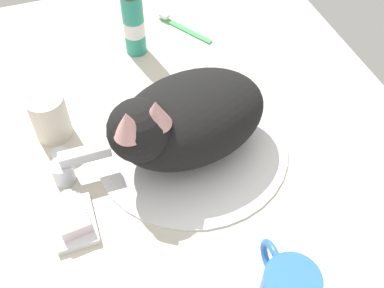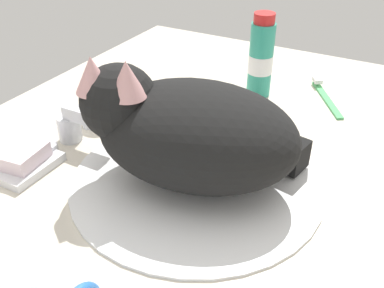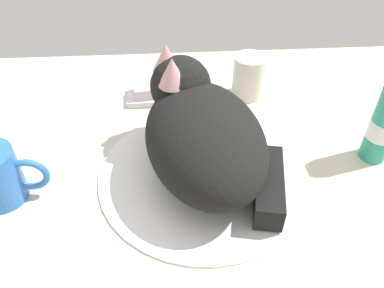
{
  "view_description": "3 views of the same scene",
  "coord_description": "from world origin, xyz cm",
  "px_view_note": "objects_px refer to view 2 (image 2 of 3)",
  "views": [
    {
      "loc": [
        -49.47,
        16.86,
        62.89
      ],
      "look_at": [
        -2.47,
        0.78,
        3.83
      ],
      "focal_mm": 43.36,
      "sensor_mm": 36.0,
      "label": 1
    },
    {
      "loc": [
        -41.07,
        -21.71,
        35.93
      ],
      "look_at": [
        1.82,
        1.68,
        4.42
      ],
      "focal_mm": 40.38,
      "sensor_mm": 36.0,
      "label": 2
    },
    {
      "loc": [
        -4.74,
        -43.07,
        45.06
      ],
      "look_at": [
        -1.69,
        3.15,
        3.97
      ],
      "focal_mm": 35.77,
      "sensor_mm": 36.0,
      "label": 3
    }
  ],
  "objects_px": {
    "faucet": "(75,126)",
    "toothbrush": "(325,95)",
    "soap_bar": "(24,156)",
    "toothpaste_bottle": "(261,58)",
    "rinse_cup": "(111,87)",
    "cat": "(186,129)"
  },
  "relations": [
    {
      "from": "soap_bar",
      "to": "toothbrush",
      "type": "xyz_separation_m",
      "value": [
        0.42,
        -0.31,
        -0.02
      ]
    },
    {
      "from": "faucet",
      "to": "toothpaste_bottle",
      "type": "bearing_deg",
      "value": -32.5
    },
    {
      "from": "faucet",
      "to": "rinse_cup",
      "type": "bearing_deg",
      "value": 6.95
    },
    {
      "from": "faucet",
      "to": "toothbrush",
      "type": "xyz_separation_m",
      "value": [
        0.33,
        -0.3,
        -0.02
      ]
    },
    {
      "from": "soap_bar",
      "to": "toothbrush",
      "type": "height_order",
      "value": "soap_bar"
    },
    {
      "from": "cat",
      "to": "toothpaste_bottle",
      "type": "bearing_deg",
      "value": 1.96
    },
    {
      "from": "faucet",
      "to": "toothbrush",
      "type": "bearing_deg",
      "value": -42.0
    },
    {
      "from": "cat",
      "to": "soap_bar",
      "type": "relative_size",
      "value": 4.81
    },
    {
      "from": "rinse_cup",
      "to": "toothpaste_bottle",
      "type": "xyz_separation_m",
      "value": [
        0.18,
        -0.2,
        0.03
      ]
    },
    {
      "from": "rinse_cup",
      "to": "faucet",
      "type": "bearing_deg",
      "value": -173.05
    },
    {
      "from": "soap_bar",
      "to": "toothpaste_bottle",
      "type": "height_order",
      "value": "toothpaste_bottle"
    },
    {
      "from": "soap_bar",
      "to": "toothpaste_bottle",
      "type": "bearing_deg",
      "value": -27.37
    },
    {
      "from": "toothbrush",
      "to": "rinse_cup",
      "type": "bearing_deg",
      "value": 125.48
    },
    {
      "from": "cat",
      "to": "rinse_cup",
      "type": "bearing_deg",
      "value": 61.67
    },
    {
      "from": "rinse_cup",
      "to": "toothpaste_bottle",
      "type": "distance_m",
      "value": 0.27
    },
    {
      "from": "cat",
      "to": "toothpaste_bottle",
      "type": "distance_m",
      "value": 0.29
    },
    {
      "from": "rinse_cup",
      "to": "cat",
      "type": "bearing_deg",
      "value": -118.33
    },
    {
      "from": "rinse_cup",
      "to": "toothbrush",
      "type": "height_order",
      "value": "rinse_cup"
    },
    {
      "from": "faucet",
      "to": "cat",
      "type": "xyz_separation_m",
      "value": [
        -0.0,
        -0.2,
        0.05
      ]
    },
    {
      "from": "cat",
      "to": "soap_bar",
      "type": "height_order",
      "value": "cat"
    },
    {
      "from": "soap_bar",
      "to": "toothbrush",
      "type": "relative_size",
      "value": 0.47
    },
    {
      "from": "faucet",
      "to": "cat",
      "type": "bearing_deg",
      "value": -90.71
    }
  ]
}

